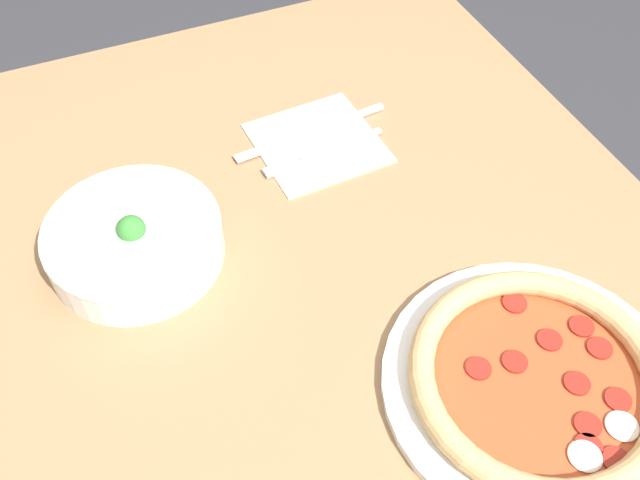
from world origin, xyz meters
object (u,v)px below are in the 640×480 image
(pizza, at_px, (537,381))
(bowl, at_px, (134,239))
(fork, at_px, (325,151))
(knife, at_px, (318,129))

(pizza, bearing_deg, bowl, 44.62)
(bowl, distance_m, fork, 0.28)
(fork, bearing_deg, pizza, 92.16)
(bowl, bearing_deg, fork, -74.77)
(pizza, distance_m, fork, 0.40)
(fork, relative_size, knife, 0.77)
(bowl, xyz_separation_m, knife, (0.12, -0.27, -0.02))
(pizza, bearing_deg, knife, 6.04)
(knife, bearing_deg, pizza, 90.39)
(pizza, relative_size, bowl, 1.52)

